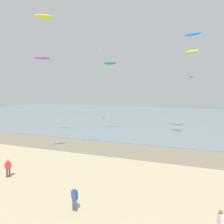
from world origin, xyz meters
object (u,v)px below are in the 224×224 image
Objects in this scene: person_left_flank at (8,168)px; kite_aloft_6 at (100,51)px; person_nearest_camera at (220,224)px; kite_aloft_1 at (191,52)px; kite_aloft_2 at (44,17)px; kite_aloft_0 at (191,77)px; kite_aloft_7 at (110,63)px; kite_aloft_9 at (42,58)px; kite_aloft_3 at (193,34)px; person_by_waterline at (75,198)px.

person_left_flank is 39.66m from kite_aloft_6.
kite_aloft_1 is (-4.56, 26.70, 13.08)m from person_nearest_camera.
person_left_flank is 0.59× the size of kite_aloft_2.
kite_aloft_2 is 1.33× the size of kite_aloft_6.
kite_aloft_0 is 29.66m from kite_aloft_2.
kite_aloft_7 is at bearing 151.22° from kite_aloft_0.
kite_aloft_2 is (-25.37, 17.69, 18.32)m from person_nearest_camera.
kite_aloft_2 is 12.37m from kite_aloft_9.
kite_aloft_3 is at bearing 65.41° from person_left_flank.
person_by_waterline and person_left_flank have the same top height.
kite_aloft_9 is (-14.97, -17.08, -2.10)m from kite_aloft_1.
kite_aloft_2 reaches higher than kite_aloft_9.
kite_aloft_3 is (4.27, 32.67, 16.88)m from person_by_waterline.
kite_aloft_1 is 0.86× the size of kite_aloft_3.
kite_aloft_3 is 1.87× the size of kite_aloft_9.
kite_aloft_6 reaches higher than kite_aloft_9.
person_left_flank is (-9.24, 3.16, 0.00)m from person_by_waterline.
kite_aloft_2 reaches higher than kite_aloft_1.
person_by_waterline is 0.90× the size of kite_aloft_0.
kite_aloft_6 is at bearing 124.05° from person_nearest_camera.
kite_aloft_1 is (1.07, -11.38, 3.38)m from kite_aloft_0.
kite_aloft_7 is at bearing 124.37° from person_nearest_camera.
kite_aloft_6 is 0.90× the size of kite_aloft_7.
kite_aloft_0 is (-5.63, 38.08, 9.70)m from person_nearest_camera.
kite_aloft_3 is 27.63m from kite_aloft_9.
kite_aloft_6 reaches higher than person_by_waterline.
person_nearest_camera is 34.78m from kite_aloft_7.
kite_aloft_2 is (-19.74, -20.39, 8.62)m from kite_aloft_0.
kite_aloft_1 reaches higher than person_nearest_camera.
kite_aloft_1 is 1.21× the size of kite_aloft_7.
kite_aloft_9 is (-14.62, -22.69, -5.90)m from kite_aloft_3.
kite_aloft_9 is (-1.08, -17.36, -0.90)m from kite_aloft_7.
kite_aloft_3 is at bearing 176.02° from kite_aloft_2.
person_nearest_camera is 9.18m from person_by_waterline.
person_nearest_camera is 30.08m from kite_aloft_1.
person_left_flank is 0.90× the size of kite_aloft_0.
kite_aloft_2 reaches higher than kite_aloft_0.
kite_aloft_3 reaches higher than kite_aloft_6.
kite_aloft_3 reaches higher than kite_aloft_0.
person_by_waterline is at bearing 92.37° from kite_aloft_2.
kite_aloft_7 is at bearing -166.18° from kite_aloft_2.
kite_aloft_7 is at bearing -174.46° from kite_aloft_6.
kite_aloft_3 reaches higher than kite_aloft_9.
kite_aloft_1 reaches higher than kite_aloft_0.
kite_aloft_6 is at bearing 101.89° from person_left_flank.
person_nearest_camera is 48.93m from kite_aloft_6.
person_by_waterline is at bearing -73.79° from kite_aloft_7.
person_by_waterline is 39.80m from kite_aloft_0.
kite_aloft_7 is 1.32× the size of kite_aloft_9.
kite_aloft_9 is at bearing -96.07° from kite_aloft_7.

